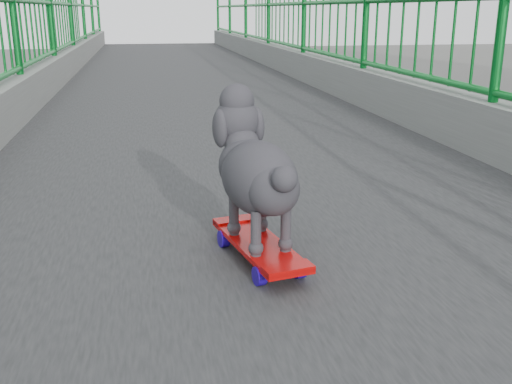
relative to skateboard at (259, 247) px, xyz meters
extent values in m
cube|color=#2D2D2F|center=(0.13, 1.20, -0.30)|extent=(3.00, 24.00, 0.50)
cube|color=slate|center=(0.13, 10.20, -3.80)|extent=(1.20, 1.20, 6.50)
cylinder|color=#0D7C29|center=(-1.27, 11.20, 0.80)|extent=(0.06, 0.06, 1.10)
cube|color=gray|center=(1.53, 1.20, 0.10)|extent=(0.20, 24.00, 0.30)
cylinder|color=#0D7C29|center=(1.53, 11.20, 0.80)|extent=(0.06, 0.06, 1.10)
cube|color=red|center=(0.00, 0.00, 0.01)|extent=(0.24, 0.52, 0.02)
cube|color=#99999E|center=(0.03, -0.16, -0.01)|extent=(0.09, 0.05, 0.02)
cylinder|color=#1E07A3|center=(-0.03, -0.17, -0.02)|extent=(0.04, 0.06, 0.06)
sphere|color=yellow|center=(-0.03, -0.17, -0.02)|extent=(0.03, 0.03, 0.03)
cylinder|color=#1E07A3|center=(0.10, -0.15, -0.02)|extent=(0.04, 0.06, 0.06)
sphere|color=yellow|center=(0.10, -0.15, -0.02)|extent=(0.03, 0.03, 0.03)
cube|color=#99999E|center=(-0.03, 0.16, -0.01)|extent=(0.09, 0.05, 0.02)
cylinder|color=#1E07A3|center=(-0.10, 0.15, -0.02)|extent=(0.04, 0.06, 0.06)
sphere|color=yellow|center=(-0.10, 0.15, -0.02)|extent=(0.03, 0.03, 0.03)
cylinder|color=#1E07A3|center=(0.03, 0.17, -0.02)|extent=(0.04, 0.06, 0.06)
sphere|color=yellow|center=(0.03, 0.17, -0.02)|extent=(0.03, 0.03, 0.03)
ellipsoid|color=#2D2B30|center=(0.00, 0.00, 0.23)|extent=(0.28, 0.38, 0.23)
sphere|color=#2D2B30|center=(-0.04, 0.19, 0.38)|extent=(0.15, 0.15, 0.15)
sphere|color=black|center=(-0.06, 0.29, 0.36)|extent=(0.03, 0.03, 0.03)
sphere|color=#2D2B30|center=(0.04, -0.18, 0.27)|extent=(0.08, 0.08, 0.08)
cylinder|color=#2D2B30|center=(-0.07, 0.08, 0.09)|extent=(0.03, 0.03, 0.14)
cylinder|color=#2D2B30|center=(0.03, 0.10, 0.09)|extent=(0.03, 0.03, 0.14)
cylinder|color=#2D2B30|center=(-0.03, -0.10, 0.09)|extent=(0.03, 0.03, 0.14)
cylinder|color=#2D2B30|center=(0.07, -0.08, 0.09)|extent=(0.03, 0.03, 0.14)
camera|label=1|loc=(-0.34, -1.76, 0.73)|focal=42.00mm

